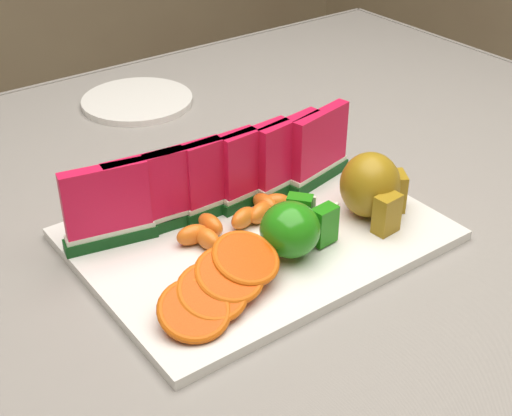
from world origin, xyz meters
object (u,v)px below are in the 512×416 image
object	(u,v)px
apple_cluster	(294,228)
side_plate	(137,101)
platter	(257,234)
pear_cluster	(373,187)

from	to	relation	value
apple_cluster	side_plate	distance (m)	0.49
platter	pear_cluster	xyz separation A→B (m)	(0.13, -0.05, 0.04)
pear_cluster	side_plate	xyz separation A→B (m)	(-0.06, 0.48, -0.05)
apple_cluster	pear_cluster	distance (m)	0.12
pear_cluster	side_plate	bearing A→B (deg)	96.75
platter	apple_cluster	xyz separation A→B (m)	(0.01, -0.06, 0.04)
side_plate	pear_cluster	bearing A→B (deg)	-83.25
platter	side_plate	xyz separation A→B (m)	(0.07, 0.43, -0.00)
pear_cluster	side_plate	world-z (taller)	pear_cluster
pear_cluster	apple_cluster	bearing A→B (deg)	-177.18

